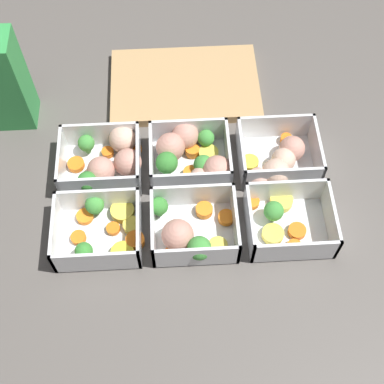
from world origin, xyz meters
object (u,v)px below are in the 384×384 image
(container_far_center, at_px, (191,156))
(juice_carton, at_px, (5,80))
(container_far_left, at_px, (108,160))
(container_near_right, at_px, (286,221))
(container_near_center, at_px, (189,231))
(container_near_left, at_px, (102,231))
(container_far_right, at_px, (278,160))

(container_far_center, bearing_deg, juice_carton, 157.88)
(container_far_left, xyz_separation_m, container_far_center, (0.14, -0.00, 0.00))
(container_far_left, distance_m, container_far_center, 0.14)
(container_far_left, bearing_deg, container_near_right, -24.46)
(container_near_center, height_order, container_near_right, same)
(container_near_right, relative_size, container_far_left, 0.96)
(container_near_center, xyz_separation_m, container_far_left, (-0.13, 0.14, 0.00))
(container_near_left, bearing_deg, container_far_right, 21.24)
(container_near_center, bearing_deg, container_near_left, 175.39)
(container_near_center, bearing_deg, container_near_right, 4.58)
(container_near_right, bearing_deg, container_far_right, 88.54)
(container_near_right, bearing_deg, container_near_left, -179.74)
(container_near_left, distance_m, container_near_right, 0.29)
(container_near_left, height_order, container_near_right, same)
(juice_carton, bearing_deg, container_far_center, -22.12)
(container_near_left, height_order, container_near_center, same)
(container_near_left, relative_size, container_far_center, 1.01)
(container_far_left, distance_m, juice_carton, 0.22)
(container_near_right, relative_size, juice_carton, 0.69)
(container_far_right, bearing_deg, container_near_left, -158.76)
(container_far_right, xyz_separation_m, juice_carton, (-0.46, 0.14, 0.07))
(container_near_left, xyz_separation_m, container_near_center, (0.14, -0.01, 0.01))
(container_near_right, height_order, container_far_right, same)
(container_near_left, relative_size, container_near_center, 1.05)
(container_far_left, bearing_deg, container_near_center, -47.49)
(container_near_left, height_order, juice_carton, juice_carton)
(container_near_center, distance_m, container_far_left, 0.19)
(container_far_center, bearing_deg, container_near_center, -94.37)
(container_near_center, distance_m, container_far_right, 0.20)
(container_near_center, relative_size, container_far_right, 1.02)
(container_near_left, bearing_deg, container_far_left, 86.85)
(container_near_right, distance_m, container_far_left, 0.32)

